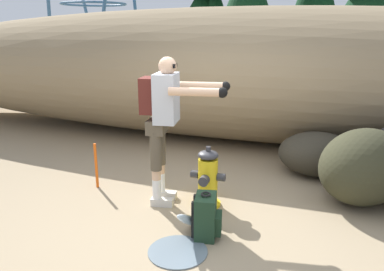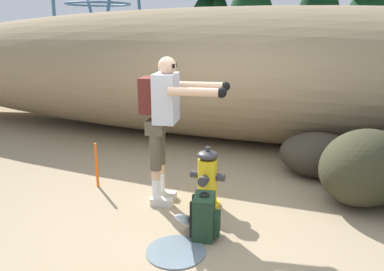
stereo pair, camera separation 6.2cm
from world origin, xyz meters
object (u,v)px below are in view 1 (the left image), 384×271
(fire_hydrant, at_px, (208,179))
(boulder_small, at_px, (364,167))
(spare_backpack, at_px, (206,217))
(survey_stake, at_px, (96,166))
(boulder_mid, at_px, (318,154))
(utility_worker, at_px, (165,113))

(fire_hydrant, bearing_deg, boulder_small, 20.87)
(boulder_small, bearing_deg, spare_backpack, -139.45)
(spare_backpack, distance_m, boulder_small, 2.06)
(boulder_small, xyz_separation_m, survey_stake, (-3.25, -0.59, -0.15))
(spare_backpack, bearing_deg, survey_stake, 145.91)
(survey_stake, bearing_deg, boulder_small, 10.36)
(boulder_mid, bearing_deg, boulder_small, -55.53)
(utility_worker, bearing_deg, fire_hydrant, -0.52)
(utility_worker, bearing_deg, boulder_mid, 32.24)
(utility_worker, relative_size, boulder_mid, 1.59)
(boulder_small, height_order, survey_stake, boulder_small)
(utility_worker, bearing_deg, survey_stake, 163.75)
(utility_worker, height_order, boulder_mid, utility_worker)
(boulder_small, bearing_deg, survey_stake, -169.64)
(utility_worker, xyz_separation_m, boulder_small, (2.22, 0.73, -0.65))
(utility_worker, height_order, boulder_small, utility_worker)
(survey_stake, bearing_deg, utility_worker, -7.46)
(fire_hydrant, distance_m, boulder_mid, 1.86)
(fire_hydrant, distance_m, utility_worker, 0.91)
(fire_hydrant, distance_m, boulder_small, 1.85)
(utility_worker, bearing_deg, spare_backpack, -50.96)
(spare_backpack, distance_m, survey_stake, 1.85)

